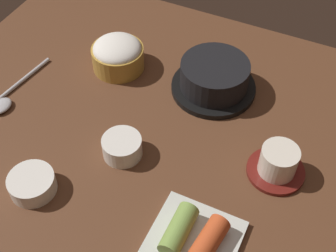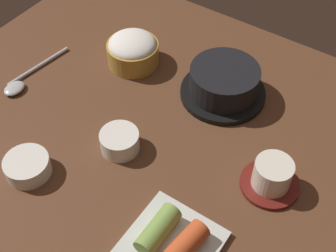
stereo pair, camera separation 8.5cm
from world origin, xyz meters
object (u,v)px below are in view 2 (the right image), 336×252
spoon (23,81)px  stone_pot (224,83)px  tea_cup_with_saucer (272,176)px  side_bowl_near (27,166)px  rice_bowl (133,50)px  banchan_cup_center (120,141)px  kimchi_plate (171,241)px

spoon → stone_pot: bearing=29.3°
tea_cup_with_saucer → side_bowl_near: bearing=-149.8°
rice_bowl → side_bowl_near: bearing=-86.1°
banchan_cup_center → spoon: 27.96cm
tea_cup_with_saucer → banchan_cup_center: size_ratio=1.42×
side_bowl_near → kimchi_plate: bearing=4.6°
tea_cup_with_saucer → banchan_cup_center: (-26.60, -7.95, -0.66)cm
stone_pot → banchan_cup_center: (-8.79, -22.83, -1.30)cm
kimchi_plate → tea_cup_with_saucer: bearing=67.7°
rice_bowl → kimchi_plate: 44.54cm
rice_bowl → side_bowl_near: size_ratio=1.39×
rice_bowl → banchan_cup_center: size_ratio=1.54×
kimchi_plate → stone_pot: bearing=106.4°
kimchi_plate → spoon: size_ratio=0.76×
banchan_cup_center → spoon: bearing=175.4°
stone_pot → banchan_cup_center: bearing=-111.1°
stone_pot → side_bowl_near: 40.90cm
tea_cup_with_saucer → banchan_cup_center: tea_cup_with_saucer is taller
stone_pot → kimchi_plate: 35.43cm
stone_pot → kimchi_plate: bearing=-73.6°
rice_bowl → kimchi_plate: (31.21, -31.72, -1.87)cm
tea_cup_with_saucer → kimchi_plate: (-7.82, -19.08, -1.07)cm
stone_pot → tea_cup_with_saucer: bearing=-39.9°
kimchi_plate → side_bowl_near: (-28.86, -2.30, 0.13)cm
kimchi_plate → spoon: bearing=164.0°
stone_pot → rice_bowl: bearing=-174.0°
banchan_cup_center → kimchi_plate: (18.78, -11.13, -0.41)cm
rice_bowl → spoon: 24.13cm
banchan_cup_center → rice_bowl: bearing=121.1°
stone_pot → tea_cup_with_saucer: (17.81, -14.88, -0.64)cm
banchan_cup_center → spoon: banchan_cup_center is taller
stone_pot → side_bowl_near: bearing=-117.5°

